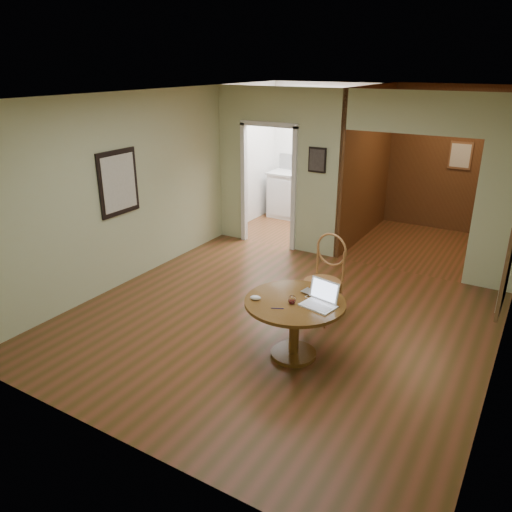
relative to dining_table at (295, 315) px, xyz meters
The scene contains 11 objects.
floor 0.91m from the dining_table, 136.11° to the left, with size 5.00×5.00×0.00m, color #493215.
room_shell 3.84m from the dining_table, 105.64° to the left, with size 5.20×7.50×5.00m.
dining_table is the anchor object (origin of this frame).
chair 1.02m from the dining_table, 94.52° to the left, with size 0.53×0.53×1.11m.
open_laptop 0.37m from the dining_table, 13.97° to the left, with size 0.39×0.36×0.25m.
closed_laptop 0.30m from the dining_table, 53.30° to the left, with size 0.35×0.22×0.03m, color silver.
mouse 0.47m from the dining_table, 152.25° to the right, with size 0.12×0.07×0.05m, color white.
wine_glass 0.24m from the dining_table, 90.09° to the right, with size 0.08×0.08×0.09m, color white, non-canonical shape.
pen 0.32m from the dining_table, 106.24° to the right, with size 0.01×0.01×0.13m, color #0C0B50.
kitchen_cabinet 5.09m from the dining_table, 111.86° to the left, with size 2.06×0.60×0.94m.
grocery_bag 5.01m from the dining_table, 108.20° to the left, with size 0.30×0.25×0.30m, color tan.
Camera 1 is at (2.64, -4.85, 3.08)m, focal length 35.00 mm.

